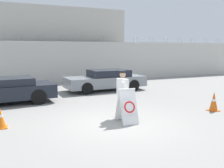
% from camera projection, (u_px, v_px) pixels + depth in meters
% --- Properties ---
extents(ground_plane, '(90.00, 90.00, 0.00)m').
position_uv_depth(ground_plane, '(116.00, 124.00, 8.39)').
color(ground_plane, gray).
extents(perimeter_wall, '(36.00, 0.30, 3.50)m').
position_uv_depth(perimeter_wall, '(53.00, 62.00, 18.28)').
color(perimeter_wall, beige).
rests_on(perimeter_wall, ground_plane).
extents(building_block, '(9.82, 7.44, 5.73)m').
position_uv_depth(building_block, '(58.00, 45.00, 22.80)').
color(building_block, '#B2ADA3').
rests_on(building_block, ground_plane).
extents(barricade_sign, '(0.62, 0.82, 1.17)m').
position_uv_depth(barricade_sign, '(127.00, 106.00, 8.43)').
color(barricade_sign, white).
rests_on(barricade_sign, ground_plane).
extents(security_guard, '(0.36, 0.66, 1.71)m').
position_uv_depth(security_guard, '(122.00, 92.00, 9.04)').
color(security_guard, '#232838').
rests_on(security_guard, ground_plane).
extents(traffic_cone_near, '(0.40, 0.40, 0.69)m').
position_uv_depth(traffic_cone_near, '(0.00, 118.00, 7.87)').
color(traffic_cone_near, orange).
rests_on(traffic_cone_near, ground_plane).
extents(traffic_cone_mid, '(0.39, 0.39, 0.77)m').
position_uv_depth(traffic_cone_mid, '(214.00, 102.00, 10.07)').
color(traffic_cone_mid, orange).
rests_on(traffic_cone_mid, ground_plane).
extents(parked_car_front_coupe, '(4.63, 2.24, 1.19)m').
position_uv_depth(parked_car_front_coupe, '(4.00, 90.00, 11.38)').
color(parked_car_front_coupe, black).
rests_on(parked_car_front_coupe, ground_plane).
extents(parked_car_rear_sedan, '(4.83, 2.08, 1.24)m').
position_uv_depth(parked_car_rear_sedan, '(106.00, 80.00, 15.11)').
color(parked_car_rear_sedan, black).
rests_on(parked_car_rear_sedan, ground_plane).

